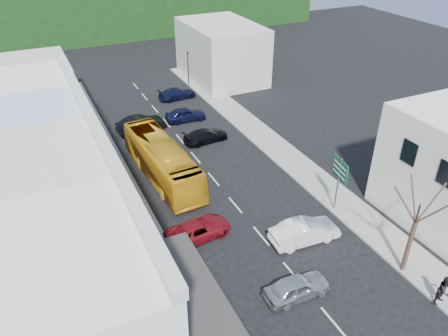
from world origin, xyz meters
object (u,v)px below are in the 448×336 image
Objects in this scene: bus at (162,161)px; car_white at (305,233)px; traffic_signal at (188,69)px; direction_sign at (338,185)px; pedestrian_right at (444,292)px; car_red at (198,229)px; street_tree at (416,223)px; car_silver at (297,287)px; pedestrian_left at (137,244)px.

bus is 2.64× the size of car_white.
traffic_signal reaches higher than bus.
direction_sign is at bearing -47.74° from bus.
pedestrian_right is at bearing -149.94° from car_white.
traffic_signal is (10.05, 27.44, 1.53)m from car_red.
street_tree is 35.90m from traffic_signal.
bus is 8.45m from car_red.
street_tree is (0.00, 2.93, 2.81)m from pedestrian_right.
bus is at bearing 10.86° from car_silver.
car_red is at bearing 23.87° from car_silver.
traffic_signal is at bearing 84.25° from pedestrian_right.
street_tree is at bearing -119.64° from pedestrian_left.
car_silver is (2.87, -15.70, -0.85)m from bus.
pedestrian_right is 0.38× the size of traffic_signal.
street_tree is (14.52, -8.34, 2.81)m from pedestrian_left.
pedestrian_left reaches higher than car_red.
pedestrian_right is at bearing -145.19° from car_red.
car_white is at bearing -66.30° from bus.
bus is 19.69m from street_tree.
pedestrian_right reaches higher than car_red.
car_white and car_red have the same top height.
direction_sign is at bearing 89.18° from street_tree.
bus is at bearing 145.58° from direction_sign.
pedestrian_left is at bearing -175.41° from direction_sign.
car_silver is 9.39m from direction_sign.
street_tree is at bearing -80.85° from direction_sign.
traffic_signal reaches higher than car_red.
bus is at bearing -9.23° from car_red.
car_silver is 5.00m from car_white.
bus is at bearing 41.11° from traffic_signal.
direction_sign is 0.58× the size of street_tree.
direction_sign reaches higher than pedestrian_left.
street_tree is (-0.10, -6.96, 1.60)m from direction_sign.
car_white is 0.58× the size of street_tree.
pedestrian_right is 4.06m from street_tree.
bus is at bearing 110.73° from pedestrian_right.
car_white is at bearing 110.34° from pedestrian_right.
car_red is at bearing -178.05° from direction_sign.
street_tree reaches higher than car_red.
pedestrian_left is (-4.55, -8.48, -0.55)m from bus.
car_silver is 10.35m from pedestrian_left.
car_white is at bearing 128.19° from street_tree.
car_red is 1.04× the size of direction_sign.
pedestrian_right is (3.93, -7.93, 0.30)m from car_white.
direction_sign reaches higher than car_silver.
street_tree is 1.71× the size of traffic_signal.
bus is 2.52× the size of car_red.
car_silver is at bearing -163.92° from car_red.
direction_sign is 0.99× the size of traffic_signal.
street_tree is at bearing -62.70° from bus.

